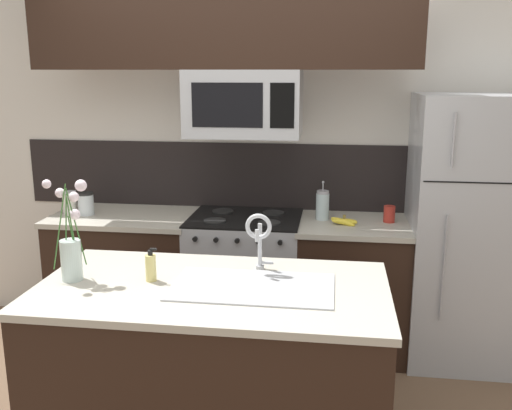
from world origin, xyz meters
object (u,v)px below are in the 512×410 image
Objects in this scene: stove_range at (245,280)px; flower_vase at (71,250)px; coffee_tin at (389,214)px; storage_jar_tall at (70,203)px; french_press at (322,205)px; refrigerator at (475,231)px; storage_jar_medium at (86,204)px; dish_soap_bottle at (151,267)px; sink_faucet at (259,234)px; banana_bunch at (344,221)px; microwave at (244,104)px.

flower_vase reaches higher than stove_range.
stove_range is 8.45× the size of coffee_tin.
french_press is (1.78, 0.09, 0.02)m from storage_jar_tall.
coffee_tin is (-0.55, 0.03, 0.09)m from refrigerator.
storage_jar_medium is 0.97× the size of dish_soap_bottle.
dish_soap_bottle is (-1.23, -1.28, 0.01)m from coffee_tin.
sink_faucet is 1.85× the size of dish_soap_bottle.
storage_jar_tall is at bearing 129.41° from dish_soap_bottle.
refrigerator is 2.77m from storage_jar_tall.
banana_bunch is at bearing -39.21° from french_press.
flower_vase reaches higher than dish_soap_bottle.
stove_range is at bearing 1.31° from storage_jar_tall.
refrigerator is 3.51× the size of flower_vase.
refrigerator is at bearing 30.74° from flower_vase.
refrigerator is 11.00× the size of storage_jar_medium.
refrigerator is 2.52m from flower_vase.
stove_range is 0.82m from banana_bunch.
microwave is at bearing 0.94° from storage_jar_medium.
banana_bunch is at bearing -3.32° from microwave.
banana_bunch is (1.80, -0.02, -0.06)m from storage_jar_medium.
storage_jar_medium is (-2.65, -0.06, 0.11)m from refrigerator.
refrigerator is 1.68m from sink_faucet.
french_press is 1.51m from dish_soap_bottle.
banana_bunch is at bearing -174.62° from refrigerator.
french_press is (0.52, 0.08, -0.68)m from microwave.
microwave is 1.33m from storage_jar_medium.
storage_jar_medium is 0.32× the size of flower_vase.
coffee_tin is at bearing 2.45° from storage_jar_medium.
storage_jar_medium is at bearing 179.35° from banana_bunch.
dish_soap_bottle is (0.86, -1.19, -0.01)m from storage_jar_medium.
flower_vase reaches higher than french_press.
french_press is at bearing 178.72° from coffee_tin.
dish_soap_bottle is (-0.79, -1.29, -0.03)m from french_press.
refrigerator reaches higher than storage_jar_medium.
sink_faucet is (-1.28, -1.05, 0.23)m from refrigerator.
banana_bunch reaches higher than stove_range.
refrigerator is at bearing 39.31° from sink_faucet.
coffee_tin reaches higher than banana_bunch.
banana_bunch is at bearing 51.36° from dish_soap_bottle.
french_press reaches higher than stove_range.
storage_jar_medium is at bearing -5.00° from storage_jar_tall.
storage_jar_tall is 1.38m from flower_vase.
microwave is 1.19m from sink_faucet.
french_press reaches higher than banana_bunch.
stove_range is 5.82× the size of storage_jar_medium.
sink_faucet is 0.55m from dish_soap_bottle.
refrigerator is 6.59× the size of french_press.
stove_range is 1.09m from coffee_tin.
french_press is at bearing 48.64° from flower_vase.
flower_vase is at bearing -117.35° from microwave.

